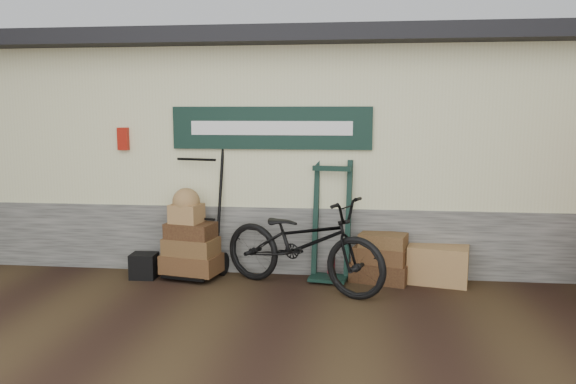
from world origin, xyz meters
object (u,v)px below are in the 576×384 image
object	(u,v)px
suitcase_stack	(380,257)
black_trunk	(144,266)
green_barrow	(331,221)
porter_trolley	(198,209)
wicker_hamper	(438,264)
bicycle	(302,238)

from	to	relation	value
suitcase_stack	black_trunk	distance (m)	3.08
green_barrow	porter_trolley	bearing A→B (deg)	-171.36
wicker_hamper	black_trunk	bearing A→B (deg)	-176.18
black_trunk	bicycle	size ratio (longest dim) A/B	0.15
porter_trolley	suitcase_stack	distance (m)	2.46
bicycle	green_barrow	bearing A→B (deg)	-10.70
porter_trolley	green_barrow	bearing A→B (deg)	11.95
green_barrow	wicker_hamper	xyz separation A→B (m)	(1.36, -0.00, -0.53)
green_barrow	bicycle	xyz separation A→B (m)	(-0.33, -0.46, -0.13)
black_trunk	suitcase_stack	bearing A→B (deg)	4.30
porter_trolley	wicker_hamper	size ratio (longest dim) A/B	2.40
porter_trolley	bicycle	distance (m)	1.53
porter_trolley	black_trunk	distance (m)	1.01
black_trunk	green_barrow	bearing A→B (deg)	5.95
wicker_hamper	bicycle	distance (m)	1.80
wicker_hamper	bicycle	world-z (taller)	bicycle
porter_trolley	suitcase_stack	xyz separation A→B (m)	(2.40, -0.02, -0.56)
porter_trolley	green_barrow	world-z (taller)	porter_trolley
suitcase_stack	black_trunk	bearing A→B (deg)	-175.70
suitcase_stack	bicycle	bearing A→B (deg)	-155.63
green_barrow	black_trunk	bearing A→B (deg)	-165.42
suitcase_stack	wicker_hamper	size ratio (longest dim) A/B	0.98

